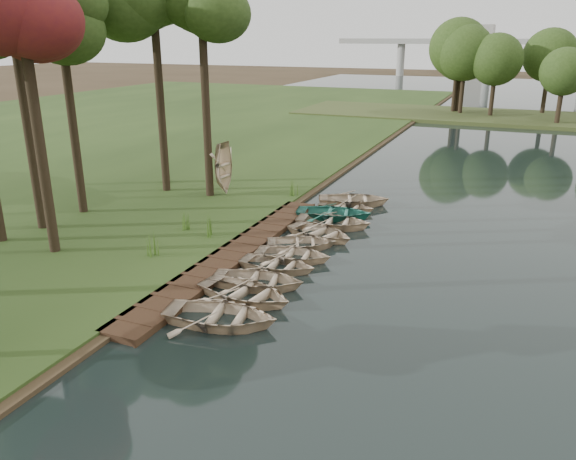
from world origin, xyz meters
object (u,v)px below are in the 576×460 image
at_px(rowboat_2, 258,278).
at_px(stored_rowboat, 225,189).
at_px(rowboat_1, 245,290).
at_px(rowboat_0, 220,313).
at_px(boardwalk, 235,253).

bearing_deg(rowboat_2, stored_rowboat, 23.86).
distance_m(rowboat_1, rowboat_2, 1.18).
xyz_separation_m(rowboat_0, stored_rowboat, (-7.33, 13.66, 0.17)).
bearing_deg(boardwalk, stored_rowboat, 121.31).
height_order(rowboat_0, rowboat_1, rowboat_0).
relative_size(rowboat_0, rowboat_1, 1.04).
distance_m(rowboat_0, stored_rowboat, 15.50).
bearing_deg(rowboat_2, rowboat_0, 171.85).
bearing_deg(rowboat_1, rowboat_2, 11.58).
xyz_separation_m(rowboat_0, rowboat_1, (-0.07, 1.94, -0.02)).
relative_size(boardwalk, rowboat_2, 4.49).
distance_m(rowboat_1, stored_rowboat, 13.78).
bearing_deg(stored_rowboat, rowboat_0, -148.22).
bearing_deg(rowboat_1, rowboat_0, -169.24).
height_order(rowboat_1, rowboat_2, rowboat_1).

